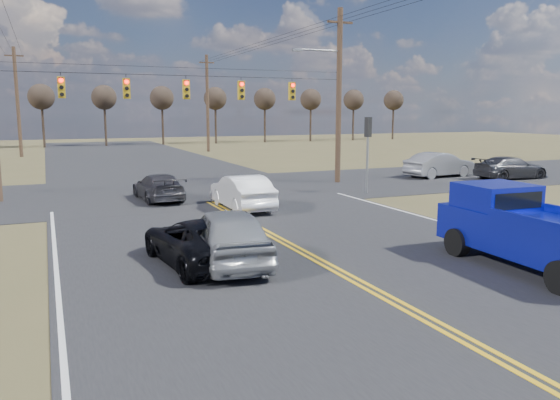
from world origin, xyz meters
name	(u,v)px	position (x,y,z in m)	size (l,w,h in m)	color
ground	(376,293)	(0.00, 0.00, 0.00)	(160.00, 160.00, 0.00)	brown
road_main	(237,217)	(0.00, 10.00, 0.00)	(14.00, 120.00, 0.02)	#28282B
road_cross	(189,191)	(0.00, 18.00, 0.00)	(120.00, 12.00, 0.02)	#28282B
signal_gantry	(197,94)	(0.50, 17.79, 5.06)	(19.60, 4.83, 10.00)	#473323
utility_poles	(191,90)	(0.00, 17.00, 5.23)	(19.60, 58.32, 10.00)	#473323
treeline	(154,88)	(0.00, 26.96, 5.70)	(87.00, 117.80, 7.40)	#33261C
pickup_truck	(529,230)	(4.90, 0.20, 1.03)	(2.46, 5.75, 2.13)	black
silver_suv	(228,235)	(-2.39, 3.76, 0.80)	(1.89, 4.69, 1.60)	#93969B
black_suv	(199,241)	(-3.13, 4.07, 0.63)	(2.11, 4.57, 1.27)	black
white_car_queue	(242,192)	(0.80, 11.72, 0.74)	(1.57, 4.51, 1.49)	white
dgrey_car_queue	(158,187)	(-2.06, 15.50, 0.63)	(1.77, 4.36, 1.26)	#333237
cross_car_east_near	(439,165)	(16.34, 17.80, 0.80)	(4.83, 1.68, 1.59)	#929399
cross_car_east_far	(511,168)	(19.80, 15.24, 0.70)	(4.83, 1.97, 1.40)	#303034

